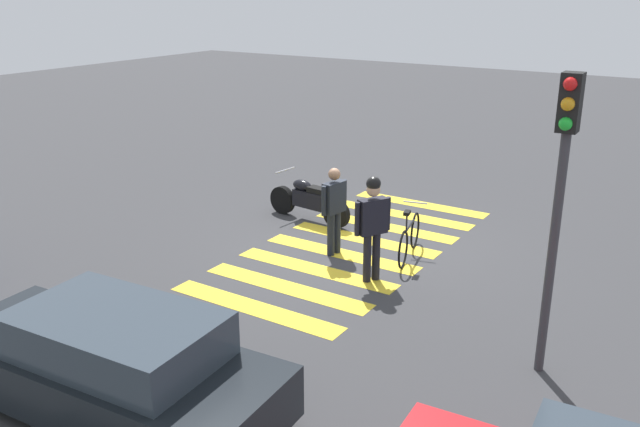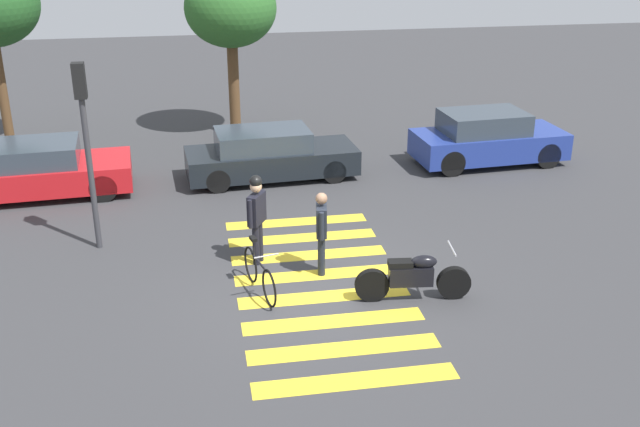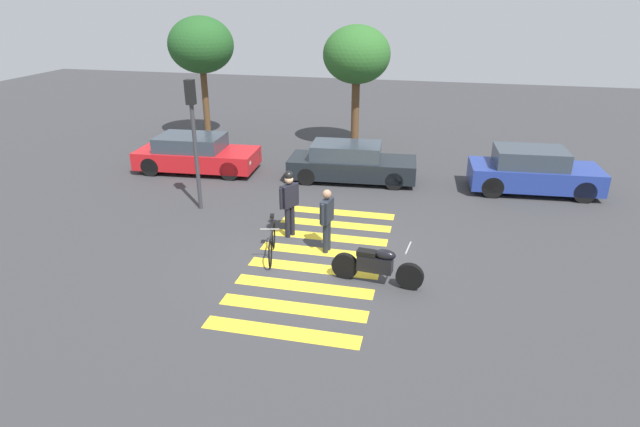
{
  "view_description": "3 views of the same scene",
  "coord_description": "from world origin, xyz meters",
  "px_view_note": "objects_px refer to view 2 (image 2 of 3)",
  "views": [
    {
      "loc": [
        -6.08,
        10.7,
        4.88
      ],
      "look_at": [
        0.26,
        0.8,
        0.86
      ],
      "focal_mm": 37.78,
      "sensor_mm": 36.0,
      "label": 1
    },
    {
      "loc": [
        -2.21,
        -12.61,
        6.79
      ],
      "look_at": [
        0.27,
        1.52,
        0.85
      ],
      "focal_mm": 42.43,
      "sensor_mm": 36.0,
      "label": 2
    },
    {
      "loc": [
        2.72,
        -11.48,
        6.19
      ],
      "look_at": [
        -0.16,
        0.95,
        0.86
      ],
      "focal_mm": 29.75,
      "sensor_mm": 36.0,
      "label": 3
    }
  ],
  "objects_px": {
    "police_motorcycle": "(413,277)",
    "car_blue_hatchback": "(487,139)",
    "leaning_bicycle": "(259,274)",
    "officer_by_motorcycle": "(321,228)",
    "traffic_light_pole": "(85,126)",
    "officer_on_foot": "(257,212)",
    "car_black_suv": "(269,155)",
    "car_red_convertible": "(37,170)"
  },
  "relations": [
    {
      "from": "police_motorcycle",
      "to": "car_blue_hatchback",
      "type": "distance_m",
      "value": 8.38
    },
    {
      "from": "police_motorcycle",
      "to": "car_blue_hatchback",
      "type": "height_order",
      "value": "car_blue_hatchback"
    },
    {
      "from": "leaning_bicycle",
      "to": "officer_by_motorcycle",
      "type": "distance_m",
      "value": 1.53
    },
    {
      "from": "police_motorcycle",
      "to": "traffic_light_pole",
      "type": "height_order",
      "value": "traffic_light_pole"
    },
    {
      "from": "officer_on_foot",
      "to": "traffic_light_pole",
      "type": "bearing_deg",
      "value": 157.86
    },
    {
      "from": "car_black_suv",
      "to": "car_red_convertible",
      "type": "bearing_deg",
      "value": -177.73
    },
    {
      "from": "officer_by_motorcycle",
      "to": "car_black_suv",
      "type": "height_order",
      "value": "officer_by_motorcycle"
    },
    {
      "from": "officer_by_motorcycle",
      "to": "car_blue_hatchback",
      "type": "distance_m",
      "value": 8.19
    },
    {
      "from": "leaning_bicycle",
      "to": "car_blue_hatchback",
      "type": "xyz_separation_m",
      "value": [
        6.99,
        6.48,
        0.32
      ]
    },
    {
      "from": "leaning_bicycle",
      "to": "car_black_suv",
      "type": "xyz_separation_m",
      "value": [
        0.9,
        6.29,
        0.25
      ]
    },
    {
      "from": "police_motorcycle",
      "to": "car_black_suv",
      "type": "bearing_deg",
      "value": 104.68
    },
    {
      "from": "officer_on_foot",
      "to": "officer_by_motorcycle",
      "type": "height_order",
      "value": "officer_on_foot"
    },
    {
      "from": "traffic_light_pole",
      "to": "car_red_convertible",
      "type": "bearing_deg",
      "value": 116.79
    },
    {
      "from": "car_blue_hatchback",
      "to": "car_black_suv",
      "type": "bearing_deg",
      "value": -178.25
    },
    {
      "from": "leaning_bicycle",
      "to": "car_blue_hatchback",
      "type": "distance_m",
      "value": 9.53
    },
    {
      "from": "car_black_suv",
      "to": "leaning_bicycle",
      "type": "bearing_deg",
      "value": -98.1
    },
    {
      "from": "car_blue_hatchback",
      "to": "police_motorcycle",
      "type": "bearing_deg",
      "value": -120.55
    },
    {
      "from": "officer_by_motorcycle",
      "to": "car_red_convertible",
      "type": "distance_m",
      "value": 8.24
    },
    {
      "from": "car_black_suv",
      "to": "car_blue_hatchback",
      "type": "xyz_separation_m",
      "value": [
        6.1,
        0.19,
        0.07
      ]
    },
    {
      "from": "traffic_light_pole",
      "to": "officer_on_foot",
      "type": "bearing_deg",
      "value": -22.14
    },
    {
      "from": "police_motorcycle",
      "to": "car_blue_hatchback",
      "type": "xyz_separation_m",
      "value": [
        4.26,
        7.21,
        0.25
      ]
    },
    {
      "from": "officer_on_foot",
      "to": "car_red_convertible",
      "type": "relative_size",
      "value": 0.42
    },
    {
      "from": "officer_on_foot",
      "to": "car_blue_hatchback",
      "type": "height_order",
      "value": "officer_on_foot"
    },
    {
      "from": "police_motorcycle",
      "to": "traffic_light_pole",
      "type": "relative_size",
      "value": 0.55
    },
    {
      "from": "police_motorcycle",
      "to": "car_blue_hatchback",
      "type": "bearing_deg",
      "value": 59.45
    },
    {
      "from": "police_motorcycle",
      "to": "car_red_convertible",
      "type": "height_order",
      "value": "car_red_convertible"
    },
    {
      "from": "police_motorcycle",
      "to": "car_red_convertible",
      "type": "xyz_separation_m",
      "value": [
        -7.63,
        6.79,
        0.2
      ]
    },
    {
      "from": "officer_on_foot",
      "to": "car_red_convertible",
      "type": "distance_m",
      "value": 6.91
    },
    {
      "from": "police_motorcycle",
      "to": "car_black_suv",
      "type": "distance_m",
      "value": 7.26
    },
    {
      "from": "car_red_convertible",
      "to": "car_black_suv",
      "type": "bearing_deg",
      "value": 2.27
    },
    {
      "from": "car_black_suv",
      "to": "car_blue_hatchback",
      "type": "relative_size",
      "value": 1.07
    },
    {
      "from": "officer_on_foot",
      "to": "car_blue_hatchback",
      "type": "bearing_deg",
      "value": 36.93
    },
    {
      "from": "police_motorcycle",
      "to": "officer_by_motorcycle",
      "type": "distance_m",
      "value": 2.05
    },
    {
      "from": "officer_by_motorcycle",
      "to": "car_red_convertible",
      "type": "height_order",
      "value": "officer_by_motorcycle"
    },
    {
      "from": "leaning_bicycle",
      "to": "traffic_light_pole",
      "type": "relative_size",
      "value": 0.44
    },
    {
      "from": "leaning_bicycle",
      "to": "officer_by_motorcycle",
      "type": "height_order",
      "value": "officer_by_motorcycle"
    },
    {
      "from": "officer_on_foot",
      "to": "car_black_suv",
      "type": "height_order",
      "value": "officer_on_foot"
    },
    {
      "from": "car_red_convertible",
      "to": "officer_on_foot",
      "type": "bearing_deg",
      "value": -43.67
    },
    {
      "from": "officer_by_motorcycle",
      "to": "officer_on_foot",
      "type": "bearing_deg",
      "value": 149.81
    },
    {
      "from": "leaning_bicycle",
      "to": "car_black_suv",
      "type": "relative_size",
      "value": 0.38
    },
    {
      "from": "officer_on_foot",
      "to": "car_blue_hatchback",
      "type": "distance_m",
      "value": 8.63
    },
    {
      "from": "traffic_light_pole",
      "to": "leaning_bicycle",
      "type": "bearing_deg",
      "value": -39.69
    }
  ]
}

